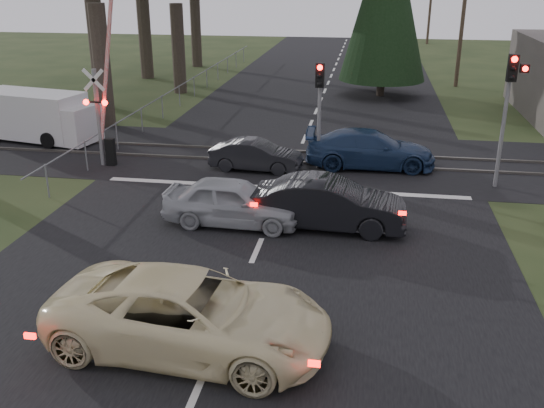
% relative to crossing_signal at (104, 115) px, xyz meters
% --- Properties ---
extents(ground, '(120.00, 120.00, 0.00)m').
position_rel_crossing_signal_xyz_m(ground, '(7.27, -9.79, -2.06)').
color(ground, '#243216').
rests_on(ground, ground).
extents(road, '(14.00, 100.00, 0.01)m').
position_rel_crossing_signal_xyz_m(road, '(7.27, 0.21, -2.05)').
color(road, black).
rests_on(road, ground).
extents(rail_corridor, '(120.00, 8.00, 0.01)m').
position_rel_crossing_signal_xyz_m(rail_corridor, '(7.27, 2.21, -2.05)').
color(rail_corridor, black).
rests_on(rail_corridor, ground).
extents(stop_line, '(13.00, 0.35, 0.00)m').
position_rel_crossing_signal_xyz_m(stop_line, '(7.27, -1.59, -2.05)').
color(stop_line, silver).
rests_on(stop_line, ground).
extents(rail_near, '(120.00, 0.12, 0.10)m').
position_rel_crossing_signal_xyz_m(rail_near, '(7.27, 1.41, -2.01)').
color(rail_near, '#59544C').
rests_on(rail_near, ground).
extents(rail_far, '(120.00, 0.12, 0.10)m').
position_rel_crossing_signal_xyz_m(rail_far, '(7.27, 3.01, -2.01)').
color(rail_far, '#59544C').
rests_on(rail_far, ground).
extents(crossing_signal, '(1.62, 0.38, 6.96)m').
position_rel_crossing_signal_xyz_m(crossing_signal, '(0.00, 0.00, 0.00)').
color(crossing_signal, slate).
rests_on(crossing_signal, ground).
extents(traffic_signal_right, '(0.68, 0.48, 4.70)m').
position_rel_crossing_signal_xyz_m(traffic_signal_right, '(14.82, -0.31, 1.26)').
color(traffic_signal_right, slate).
rests_on(traffic_signal_right, ground).
extents(traffic_signal_center, '(0.32, 0.48, 4.10)m').
position_rel_crossing_signal_xyz_m(traffic_signal_center, '(8.27, 0.89, 0.75)').
color(traffic_signal_center, slate).
rests_on(traffic_signal_center, ground).
extents(utility_pole_mid, '(1.80, 0.26, 9.00)m').
position_rel_crossing_signal_xyz_m(utility_pole_mid, '(15.77, 20.21, 2.67)').
color(utility_pole_mid, '#4C3D2D').
rests_on(utility_pole_mid, ground).
extents(fence_left, '(0.10, 36.00, 1.20)m').
position_rel_crossing_signal_xyz_m(fence_left, '(-0.53, 12.71, -2.06)').
color(fence_left, slate).
rests_on(fence_left, ground).
extents(cream_coupe, '(5.93, 3.08, 1.60)m').
position_rel_crossing_signal_xyz_m(cream_coupe, '(6.80, -11.54, -1.26)').
color(cream_coupe, beige).
rests_on(cream_coupe, ground).
extents(dark_hatchback, '(4.67, 1.80, 1.52)m').
position_rel_crossing_signal_xyz_m(dark_hatchback, '(9.11, -4.85, -1.30)').
color(dark_hatchback, black).
rests_on(dark_hatchback, ground).
extents(silver_car, '(4.30, 1.87, 1.44)m').
position_rel_crossing_signal_xyz_m(silver_car, '(6.23, -5.03, -1.33)').
color(silver_car, '#9B9EA2').
rests_on(silver_car, ground).
extents(blue_sedan, '(5.12, 2.28, 1.46)m').
position_rel_crossing_signal_xyz_m(blue_sedan, '(10.27, 1.45, -1.33)').
color(blue_sedan, '#192C4D').
rests_on(blue_sedan, ground).
extents(dark_car_far, '(3.64, 1.51, 1.17)m').
position_rel_crossing_signal_xyz_m(dark_car_far, '(5.93, 0.34, -1.47)').
color(dark_car_far, black).
rests_on(dark_car_far, ground).
extents(white_van, '(5.87, 3.06, 2.18)m').
position_rel_crossing_signal_xyz_m(white_van, '(-4.55, 3.12, -0.95)').
color(white_van, silver).
rests_on(white_van, ground).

